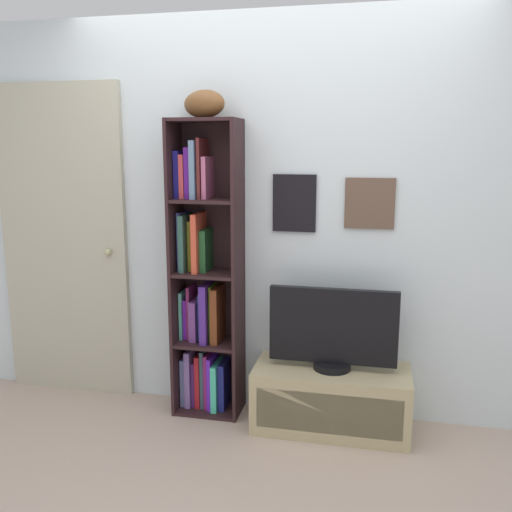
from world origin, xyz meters
TOP-DOWN VIEW (x-y plane):
  - back_wall at (0.00, 1.13)m, footprint 4.80×0.08m
  - bookshelf at (-0.41, 0.99)m, footprint 0.42×0.28m
  - football at (-0.38, 0.96)m, footprint 0.34×0.28m
  - tv_stand at (0.41, 0.89)m, footprint 0.92×0.41m
  - television at (0.41, 0.89)m, footprint 0.75×0.22m
  - door at (-1.41, 1.08)m, footprint 0.90×0.09m

SIDE VIEW (x-z plane):
  - tv_stand at x=0.41m, z-range 0.00..0.38m
  - television at x=0.41m, z-range 0.38..0.87m
  - bookshelf at x=-0.41m, z-range -0.09..1.75m
  - door at x=-1.41m, z-range 0.00..2.08m
  - back_wall at x=0.00m, z-range 0.00..2.46m
  - football at x=-0.38m, z-range 1.84..2.00m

